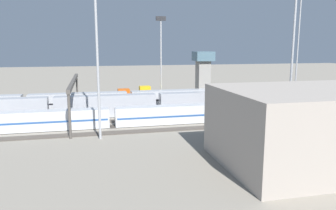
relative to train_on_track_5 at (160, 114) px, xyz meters
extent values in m
plane|color=gray|center=(-10.71, -10.00, -2.10)|extent=(400.00, 400.00, 0.00)
cube|color=#3D3833|center=(-10.71, -25.00, -2.04)|extent=(140.00, 2.80, 0.12)
cube|color=#3D3833|center=(-10.71, -20.00, -2.04)|extent=(140.00, 2.80, 0.12)
cube|color=#3D3833|center=(-10.71, -15.00, -2.04)|extent=(140.00, 2.80, 0.12)
cube|color=#3D3833|center=(-10.71, -10.00, -2.04)|extent=(140.00, 2.80, 0.12)
cube|color=#4C443D|center=(-10.71, -5.00, -2.04)|extent=(140.00, 2.80, 0.12)
cube|color=#3D3833|center=(-10.71, 0.00, -2.04)|extent=(140.00, 2.80, 0.12)
cube|color=#4C443D|center=(-10.71, 5.00, -2.04)|extent=(140.00, 2.80, 0.12)
cube|color=black|center=(-23.90, 0.00, 0.22)|extent=(18.00, 3.00, 4.40)
cube|color=silver|center=(-2.20, 0.00, -0.08)|extent=(23.00, 3.00, 3.80)
cube|color=#285193|center=(-2.20, 0.00, -0.25)|extent=(22.40, 3.06, 0.36)
cube|color=silver|center=(22.00, 0.00, -0.08)|extent=(23.00, 3.00, 3.80)
cube|color=#285193|center=(22.00, 0.00, -0.17)|extent=(22.40, 3.06, 0.36)
cube|color=gold|center=(-3.85, -25.00, -0.18)|extent=(10.00, 3.00, 3.60)
cube|color=gold|center=(-0.85, -25.00, 2.32)|extent=(3.00, 2.70, 1.40)
cube|color=#A8AAB2|center=(-37.79, -10.00, 0.52)|extent=(23.00, 3.00, 5.00)
cube|color=#A8AAB2|center=(-13.59, -10.00, 0.52)|extent=(23.00, 3.00, 5.00)
cube|color=#A8AAB2|center=(10.61, -10.00, 0.52)|extent=(23.00, 3.00, 5.00)
cube|color=#B7BABF|center=(-7.34, -15.00, 0.52)|extent=(23.00, 3.00, 5.00)
cube|color=black|center=(-7.34, -15.00, 0.76)|extent=(22.40, 3.06, 0.36)
cube|color=#B7BABF|center=(16.86, -15.00, 0.52)|extent=(23.00, 3.00, 5.00)
cube|color=black|center=(16.86, -15.00, 0.76)|extent=(22.40, 3.06, 0.36)
cube|color=#D85914|center=(2.56, -20.00, -0.18)|extent=(10.00, 3.00, 3.60)
cube|color=#D85914|center=(5.56, -20.00, 2.32)|extent=(3.00, 2.70, 1.40)
cylinder|color=#9EA0A5|center=(-50.48, -27.59, 13.13)|extent=(0.44, 0.44, 30.46)
cylinder|color=#9EA0A5|center=(-25.12, 7.96, 11.67)|extent=(0.44, 0.44, 27.54)
cylinder|color=#9EA0A5|center=(-6.09, -27.53, 9.55)|extent=(0.44, 0.44, 23.31)
cube|color=#262628|center=(-6.09, -27.53, 21.81)|extent=(2.80, 0.70, 1.20)
cylinder|color=#9EA0A5|center=(12.51, 8.55, 13.08)|extent=(0.44, 0.44, 30.36)
cylinder|color=#4C4742|center=(17.67, -27.10, 1.90)|extent=(0.50, 0.50, 8.00)
cylinder|color=#4C4742|center=(17.67, 7.10, 1.90)|extent=(0.50, 0.50, 8.00)
cube|color=#4C4742|center=(17.67, -10.00, 6.30)|extent=(0.70, 35.00, 0.80)
cube|color=gray|center=(-21.77, -35.67, 3.65)|extent=(4.00, 4.00, 11.50)
cube|color=slate|center=(-21.77, -35.67, 10.90)|extent=(6.00, 6.00, 3.00)
camera|label=1|loc=(13.56, 66.17, 14.19)|focal=35.18mm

